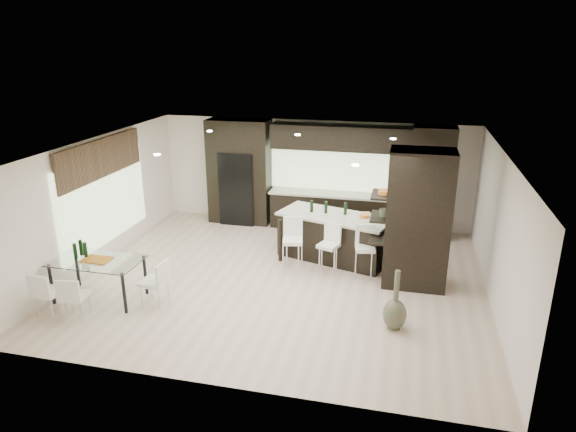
% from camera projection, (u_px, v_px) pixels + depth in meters
% --- Properties ---
extents(ground, '(8.00, 8.00, 0.00)m').
position_uv_depth(ground, '(281.00, 279.00, 10.42)').
color(ground, beige).
rests_on(ground, ground).
extents(back_wall, '(8.00, 0.02, 2.70)m').
position_uv_depth(back_wall, '(314.00, 173.00, 13.20)').
color(back_wall, white).
rests_on(back_wall, ground).
extents(left_wall, '(0.02, 7.00, 2.70)m').
position_uv_depth(left_wall, '(98.00, 202.00, 10.85)').
color(left_wall, white).
rests_on(left_wall, ground).
extents(right_wall, '(0.02, 7.00, 2.70)m').
position_uv_depth(right_wall, '(499.00, 233.00, 9.11)').
color(right_wall, white).
rests_on(right_wall, ground).
extents(ceiling, '(8.00, 7.00, 0.02)m').
position_uv_depth(ceiling, '(281.00, 148.00, 9.54)').
color(ceiling, white).
rests_on(ceiling, ground).
extents(window_left, '(0.04, 3.20, 1.90)m').
position_uv_depth(window_left, '(105.00, 199.00, 11.02)').
color(window_left, '#B2D199').
rests_on(window_left, left_wall).
extents(window_back, '(3.40, 0.04, 1.20)m').
position_uv_depth(window_back, '(337.00, 167.00, 12.96)').
color(window_back, '#B2D199').
rests_on(window_back, back_wall).
extents(stone_accent, '(0.08, 3.00, 0.80)m').
position_uv_depth(stone_accent, '(101.00, 158.00, 10.72)').
color(stone_accent, brown).
rests_on(stone_accent, left_wall).
extents(ceiling_spots, '(4.00, 3.00, 0.02)m').
position_uv_depth(ceiling_spots, '(284.00, 146.00, 9.77)').
color(ceiling_spots, white).
rests_on(ceiling_spots, ceiling).
extents(back_cabinetry, '(6.80, 0.68, 2.70)m').
position_uv_depth(back_cabinetry, '(331.00, 177.00, 12.78)').
color(back_cabinetry, black).
rests_on(back_cabinetry, ground).
extents(refrigerator, '(0.90, 0.68, 1.90)m').
position_uv_depth(refrigerator, '(239.00, 187.00, 13.39)').
color(refrigerator, black).
rests_on(refrigerator, ground).
extents(partition_column, '(1.20, 0.80, 2.70)m').
position_uv_depth(partition_column, '(418.00, 220.00, 9.78)').
color(partition_column, black).
rests_on(partition_column, ground).
extents(kitchen_island, '(2.62, 1.70, 1.01)m').
position_uv_depth(kitchen_island, '(334.00, 237.00, 11.25)').
color(kitchen_island, black).
rests_on(kitchen_island, ground).
extents(stool_left, '(0.48, 0.48, 0.91)m').
position_uv_depth(stool_left, '(293.00, 250.00, 10.67)').
color(stool_left, white).
rests_on(stool_left, ground).
extents(stool_mid, '(0.48, 0.48, 0.85)m').
position_uv_depth(stool_mid, '(328.00, 254.00, 10.53)').
color(stool_mid, white).
rests_on(stool_mid, ground).
extents(stool_right, '(0.44, 0.44, 0.88)m').
position_uv_depth(stool_right, '(365.00, 257.00, 10.36)').
color(stool_right, white).
rests_on(stool_right, ground).
extents(bench, '(1.52, 0.94, 0.55)m').
position_uv_depth(bench, '(352.00, 242.00, 11.59)').
color(bench, black).
rests_on(bench, ground).
extents(floor_vase, '(0.40, 0.40, 1.07)m').
position_uv_depth(floor_vase, '(396.00, 300.00, 8.46)').
color(floor_vase, '#484C37').
rests_on(floor_vase, ground).
extents(dining_table, '(1.64, 0.93, 0.78)m').
position_uv_depth(dining_table, '(99.00, 279.00, 9.51)').
color(dining_table, white).
rests_on(dining_table, ground).
extents(chair_near, '(0.47, 0.47, 0.75)m').
position_uv_depth(chair_near, '(75.00, 299.00, 8.83)').
color(chair_near, white).
rests_on(chair_near, ground).
extents(chair_far, '(0.44, 0.44, 0.78)m').
position_uv_depth(chair_far, '(49.00, 295.00, 8.93)').
color(chair_far, white).
rests_on(chair_far, ground).
extents(chair_end, '(0.46, 0.46, 0.81)m').
position_uv_depth(chair_end, '(154.00, 285.00, 9.26)').
color(chair_end, white).
rests_on(chair_end, ground).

